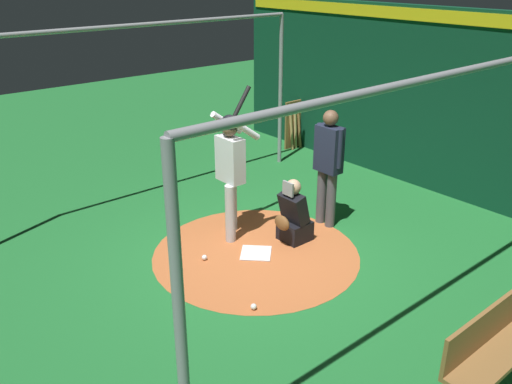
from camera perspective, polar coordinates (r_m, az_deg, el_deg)
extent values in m
plane|color=#1E6B2D|center=(7.59, 0.00, -6.61)|extent=(25.40, 25.40, 0.00)
cylinder|color=#B76033|center=(7.58, 0.00, -6.59)|extent=(2.91, 2.91, 0.01)
cube|color=white|center=(7.58, 0.00, -6.53)|extent=(0.59, 0.59, 0.01)
cylinder|color=#BCBCC0|center=(7.74, -2.76, -2.33)|extent=(0.15, 0.15, 0.88)
cylinder|color=#BCBCC0|center=(8.06, -2.58, -1.22)|extent=(0.15, 0.15, 0.88)
cube|color=silver|center=(7.61, -2.77, 3.50)|extent=(0.22, 0.44, 0.66)
cylinder|color=silver|center=(7.37, -1.28, 6.76)|extent=(0.53, 0.09, 0.41)
cylinder|color=silver|center=(7.67, -3.15, 7.40)|extent=(0.53, 0.09, 0.41)
sphere|color=brown|center=(7.46, -2.84, 6.83)|extent=(0.23, 0.23, 0.23)
sphere|color=black|center=(7.45, -2.85, 7.29)|extent=(0.25, 0.25, 0.25)
cylinder|color=black|center=(7.65, -2.15, 8.42)|extent=(0.54, 0.06, 0.73)
cube|color=black|center=(7.91, 4.17, -4.10)|extent=(0.40, 0.40, 0.30)
cube|color=black|center=(7.72, 4.04, -1.73)|extent=(0.31, 0.40, 0.48)
sphere|color=tan|center=(7.58, 4.00, 0.54)|extent=(0.22, 0.22, 0.22)
cube|color=gray|center=(7.51, 3.45, 0.34)|extent=(0.03, 0.20, 0.20)
ellipsoid|color=brown|center=(7.56, 2.80, -3.30)|extent=(0.12, 0.28, 0.22)
cylinder|color=#4C4C51|center=(8.25, 8.02, -0.84)|extent=(0.15, 0.15, 0.89)
cylinder|color=#4C4C51|center=(8.37, 7.01, -0.41)|extent=(0.15, 0.15, 0.89)
cube|color=#1E2338|center=(8.02, 7.80, 4.57)|extent=(0.22, 0.42, 0.70)
cylinder|color=#1E2338|center=(7.88, 8.90, 4.58)|extent=(0.09, 0.09, 0.59)
cylinder|color=#1E2338|center=(8.13, 6.78, 5.29)|extent=(0.09, 0.09, 0.59)
sphere|color=brown|center=(7.88, 7.99, 7.85)|extent=(0.23, 0.23, 0.23)
cube|color=#0C3D26|center=(9.89, 18.21, 9.19)|extent=(0.20, 9.40, 3.13)
cube|color=yellow|center=(9.58, 18.93, 17.33)|extent=(0.03, 9.21, 0.20)
cylinder|color=gray|center=(10.66, 2.63, 10.63)|extent=(0.08, 0.08, 2.91)
cylinder|color=gray|center=(3.64, -7.93, -16.59)|extent=(0.08, 0.08, 2.91)
cylinder|color=gray|center=(8.78, -11.54, 17.13)|extent=(5.65, 0.07, 0.07)
cylinder|color=gray|center=(4.96, 20.23, 11.79)|extent=(5.65, 0.07, 0.07)
cube|color=olive|center=(11.85, 4.20, 7.25)|extent=(0.58, 0.04, 1.05)
cylinder|color=olive|center=(11.97, 5.04, 6.79)|extent=(0.06, 0.14, 0.81)
cylinder|color=olive|center=(11.88, 4.63, 6.81)|extent=(0.06, 0.17, 0.86)
cylinder|color=tan|center=(11.81, 4.21, 6.64)|extent=(0.06, 0.12, 0.84)
cylinder|color=tan|center=(11.72, 3.79, 6.64)|extent=(0.06, 0.17, 0.88)
cube|color=olive|center=(5.88, 25.71, -14.20)|extent=(1.98, 0.36, 0.05)
cube|color=olive|center=(5.80, 24.67, -11.81)|extent=(1.98, 0.04, 0.40)
sphere|color=white|center=(7.44, -5.54, -6.97)|extent=(0.07, 0.07, 0.07)
sphere|color=white|center=(6.44, -0.26, -12.15)|extent=(0.07, 0.07, 0.07)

